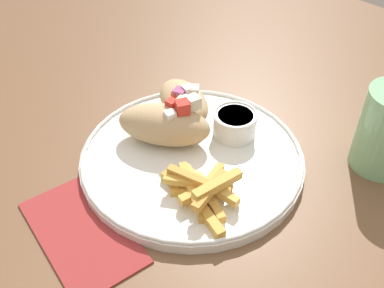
% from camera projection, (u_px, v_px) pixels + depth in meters
% --- Properties ---
extents(table, '(1.37, 1.37, 0.77)m').
position_uv_depth(table, '(173.00, 190.00, 0.70)').
color(table, brown).
rests_on(table, ground_plane).
extents(napkin, '(0.19, 0.12, 0.00)m').
position_uv_depth(napkin, '(82.00, 232.00, 0.55)').
color(napkin, maroon).
rests_on(napkin, table).
extents(plate, '(0.32, 0.32, 0.02)m').
position_uv_depth(plate, '(192.00, 157.00, 0.64)').
color(plate, white).
rests_on(plate, table).
extents(pita_sandwich_near, '(0.15, 0.13, 0.07)m').
position_uv_depth(pita_sandwich_near, '(165.00, 124.00, 0.64)').
color(pita_sandwich_near, tan).
rests_on(pita_sandwich_near, plate).
extents(pita_sandwich_far, '(0.12, 0.09, 0.06)m').
position_uv_depth(pita_sandwich_far, '(184.00, 101.00, 0.69)').
color(pita_sandwich_far, tan).
rests_on(pita_sandwich_far, plate).
extents(fries_pile, '(0.12, 0.10, 0.04)m').
position_uv_depth(fries_pile, '(201.00, 190.00, 0.57)').
color(fries_pile, gold).
rests_on(fries_pile, plate).
extents(sauce_ramekin, '(0.07, 0.07, 0.04)m').
position_uv_depth(sauce_ramekin, '(235.00, 123.00, 0.65)').
color(sauce_ramekin, white).
rests_on(sauce_ramekin, plate).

